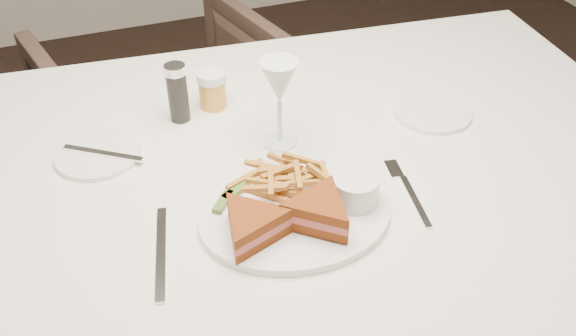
# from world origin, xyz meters

# --- Properties ---
(table) EXTENTS (1.62, 1.16, 0.75)m
(table) POSITION_xyz_m (0.18, 0.22, 0.38)
(table) COLOR white
(table) RESTS_ON ground
(chair_far) EXTENTS (0.81, 0.78, 0.70)m
(chair_far) POSITION_xyz_m (0.13, 1.05, 0.35)
(chair_far) COLOR #47342C
(chair_far) RESTS_ON ground
(table_setting) EXTENTS (0.82, 0.61, 0.18)m
(table_setting) POSITION_xyz_m (0.16, 0.18, 0.79)
(table_setting) COLOR white
(table_setting) RESTS_ON table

